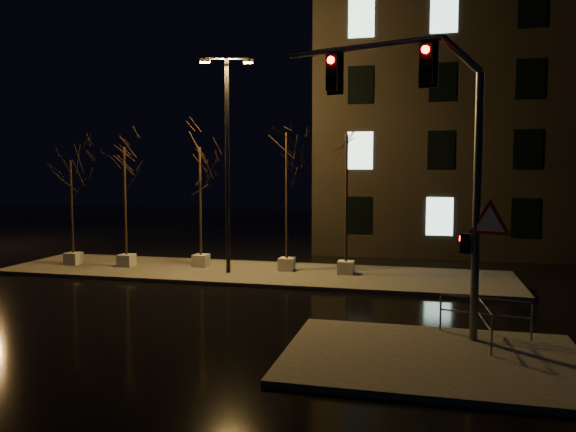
# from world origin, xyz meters

# --- Properties ---
(ground) EXTENTS (90.00, 90.00, 0.00)m
(ground) POSITION_xyz_m (0.00, 0.00, 0.00)
(ground) COLOR black
(ground) RESTS_ON ground
(median) EXTENTS (22.00, 5.00, 0.15)m
(median) POSITION_xyz_m (0.00, 6.00, 0.07)
(median) COLOR #3F3D38
(median) RESTS_ON ground
(sidewalk_corner) EXTENTS (7.00, 5.00, 0.15)m
(sidewalk_corner) POSITION_xyz_m (7.50, -3.50, 0.07)
(sidewalk_corner) COLOR #3F3D38
(sidewalk_corner) RESTS_ON ground
(building) EXTENTS (25.00, 12.00, 15.00)m
(building) POSITION_xyz_m (14.00, 18.00, 7.50)
(building) COLOR black
(building) RESTS_ON ground
(tree_0) EXTENTS (1.80, 1.80, 4.94)m
(tree_0) POSITION_xyz_m (-8.52, 5.74, 3.90)
(tree_0) COLOR #A4A299
(tree_0) RESTS_ON median
(tree_1) EXTENTS (1.80, 1.80, 5.53)m
(tree_1) POSITION_xyz_m (-5.83, 5.82, 4.35)
(tree_1) COLOR #A4A299
(tree_1) RESTS_ON median
(tree_2) EXTENTS (1.80, 1.80, 5.52)m
(tree_2) POSITION_xyz_m (-2.53, 6.59, 4.34)
(tree_2) COLOR #A4A299
(tree_2) RESTS_ON median
(tree_3) EXTENTS (1.80, 1.80, 6.11)m
(tree_3) POSITION_xyz_m (1.47, 6.57, 4.79)
(tree_3) COLOR #A4A299
(tree_3) RESTS_ON median
(tree_4) EXTENTS (1.80, 1.80, 6.00)m
(tree_4) POSITION_xyz_m (4.09, 6.33, 4.70)
(tree_4) COLOR #A4A299
(tree_4) RESTS_ON median
(traffic_signal_mast) EXTENTS (6.14, 2.03, 7.83)m
(traffic_signal_mast) POSITION_xyz_m (7.32, -1.62, 5.29)
(traffic_signal_mast) COLOR #5B5E63
(traffic_signal_mast) RESTS_ON sidewalk_corner
(streetlight_main) EXTENTS (2.22, 0.87, 9.01)m
(streetlight_main) POSITION_xyz_m (-0.83, 5.49, 5.35)
(streetlight_main) COLOR black
(streetlight_main) RESTS_ON median
(guard_rail_a) EXTENTS (2.30, 0.48, 1.01)m
(guard_rail_a) POSITION_xyz_m (8.86, -1.50, 0.81)
(guard_rail_a) COLOR #5B5E63
(guard_rail_a) RESTS_ON sidewalk_corner
(guard_rail_b) EXTENTS (0.21, 2.06, 0.98)m
(guard_rail_b) POSITION_xyz_m (8.77, -2.16, 0.78)
(guard_rail_b) COLOR #5B5E63
(guard_rail_b) RESTS_ON sidewalk_corner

